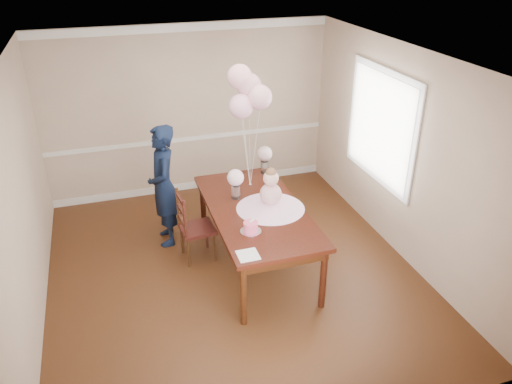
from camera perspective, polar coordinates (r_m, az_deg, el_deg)
name	(u,v)px	position (r m, az deg, el deg)	size (l,w,h in m)	color
floor	(233,272)	(6.46, -2.63, -9.13)	(4.50, 5.00, 0.00)	#331A0C
ceiling	(228,59)	(5.32, -3.26, 14.95)	(4.50, 5.00, 0.02)	white
wall_back	(189,112)	(8.03, -7.64, 9.09)	(4.50, 0.02, 2.70)	tan
wall_front	(320,318)	(3.78, 7.37, -14.13)	(4.50, 0.02, 2.70)	tan
wall_left	(20,206)	(5.69, -25.35, -1.44)	(0.02, 5.00, 2.70)	tan
wall_right	(401,154)	(6.64, 16.22, 4.22)	(0.02, 5.00, 2.70)	tan
chair_rail_trim	(191,139)	(8.18, -7.44, 6.07)	(4.50, 0.02, 0.07)	white
crown_molding	(184,28)	(7.72, -8.24, 18.11)	(4.50, 0.02, 0.12)	white
baseboard_trim	(194,185)	(8.51, -7.10, 0.80)	(4.50, 0.02, 0.12)	silver
window_frame	(381,126)	(6.95, 14.08, 7.30)	(0.02, 1.66, 1.56)	silver
window_blinds	(380,126)	(6.94, 13.95, 7.29)	(0.01, 1.50, 1.40)	silver
dining_table_top	(256,210)	(6.17, 0.02, -2.08)	(1.11, 2.23, 0.06)	black
table_apron	(256,216)	(6.21, 0.02, -2.75)	(1.00, 2.12, 0.11)	black
table_leg_fl	(243,295)	(5.48, -1.45, -11.69)	(0.08, 0.08, 0.78)	black
table_leg_fr	(323,279)	(5.75, 7.68, -9.82)	(0.08, 0.08, 0.78)	black
table_leg_bl	(203,207)	(7.14, -6.05, -1.68)	(0.08, 0.08, 0.78)	black
table_leg_br	(265,197)	(7.35, 1.09, -0.62)	(0.08, 0.08, 0.78)	black
baby_skirt	(270,204)	(6.13, 1.67, -1.41)	(0.85, 0.85, 0.11)	#FFBBE6
baby_torso	(271,194)	(6.06, 1.69, -0.21)	(0.27, 0.27, 0.27)	pink
baby_head	(271,178)	(5.96, 1.71, 1.59)	(0.19, 0.19, 0.19)	beige
baby_hair	(271,173)	(5.93, 1.72, 2.17)	(0.13, 0.13, 0.13)	brown
cake_platter	(251,231)	(5.68, -0.60, -4.50)	(0.25, 0.25, 0.01)	silver
birthday_cake	(251,227)	(5.65, -0.60, -3.99)	(0.17, 0.17, 0.11)	#FF507D
cake_flower_a	(251,221)	(5.61, -0.61, -3.36)	(0.03, 0.03, 0.03)	white
cake_flower_b	(253,220)	(5.64, -0.35, -3.19)	(0.03, 0.03, 0.03)	white
rose_vase_near	(236,192)	(6.35, -2.33, 0.03)	(0.11, 0.11, 0.18)	white
roses_near	(235,178)	(6.26, -2.36, 1.66)	(0.21, 0.21, 0.21)	white
rose_vase_far	(265,167)	(7.03, 0.99, 2.89)	(0.11, 0.11, 0.18)	silver
roses_far	(265,154)	(6.95, 1.00, 4.39)	(0.21, 0.21, 0.21)	beige
napkin	(248,255)	(5.28, -0.93, -7.22)	(0.22, 0.22, 0.01)	white
balloon_weight	(250,185)	(6.69, -0.65, 0.81)	(0.04, 0.04, 0.02)	white
balloon_a	(241,106)	(6.25, -1.70, 9.75)	(0.31, 0.31, 0.31)	#F5ADCB
balloon_b	(260,97)	(6.23, 0.44, 10.77)	(0.31, 0.31, 0.31)	#ECA7BD
balloon_c	(249,85)	(6.32, -0.82, 12.08)	(0.31, 0.31, 0.31)	#D798A9
balloon_d	(240,77)	(6.29, -1.88, 13.03)	(0.31, 0.31, 0.31)	#F2ABBA
balloon_ribbon_a	(246,153)	(6.48, -1.15, 4.45)	(0.00, 0.00, 0.94)	white
balloon_ribbon_b	(255,149)	(6.47, -0.13, 4.93)	(0.00, 0.00, 1.05)	white
balloon_ribbon_c	(250,143)	(6.51, -0.73, 5.60)	(0.00, 0.00, 1.16)	white
balloon_ribbon_d	(245,139)	(6.48, -1.23, 6.04)	(0.00, 0.00, 1.27)	white
dining_chair_seat	(197,229)	(6.55, -6.72, -4.20)	(0.42, 0.42, 0.05)	#37120F
chair_leg_fl	(189,253)	(6.49, -7.67, -6.93)	(0.04, 0.04, 0.41)	#341D0E
chair_leg_fr	(215,247)	(6.56, -4.74, -6.34)	(0.04, 0.04, 0.41)	#321A0D
chair_leg_bl	(182,239)	(6.78, -8.43, -5.38)	(0.04, 0.04, 0.41)	#351D0E
chair_leg_br	(207,234)	(6.84, -5.61, -4.83)	(0.04, 0.04, 0.41)	#33150E
chair_back_post_l	(185,219)	(6.22, -8.13, -3.12)	(0.04, 0.04, 0.54)	#37140F
chair_back_post_r	(178,207)	(6.52, -8.90, -1.67)	(0.04, 0.04, 0.54)	#3D2110
chair_slat_low	(182,221)	(6.43, -8.45, -3.27)	(0.03, 0.39, 0.05)	#37190F
chair_slat_mid	(181,210)	(6.35, -8.55, -2.08)	(0.03, 0.39, 0.05)	#38160F
chair_slat_top	(180,199)	(6.27, -8.64, -0.85)	(0.03, 0.39, 0.05)	#39140F
woman	(164,186)	(6.77, -10.51, 0.67)	(0.62, 0.41, 1.70)	black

